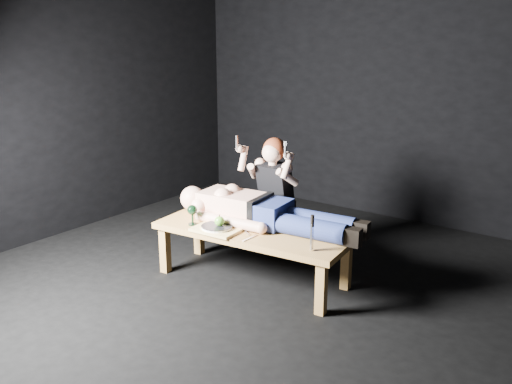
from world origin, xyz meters
TOP-DOWN VIEW (x-y plane):
  - ground at (0.00, 0.00)m, footprint 5.00×5.00m
  - back_wall at (0.00, 2.50)m, footprint 5.00×0.00m
  - table at (-0.23, 0.24)m, footprint 1.66×0.76m
  - lying_man at (-0.19, 0.38)m, footprint 1.77×0.69m
  - kneeling_woman at (-0.36, 0.81)m, footprint 0.61×0.69m
  - serving_tray at (-0.44, 0.03)m, footprint 0.39×0.29m
  - plate at (-0.44, 0.03)m, footprint 0.27×0.27m
  - apple at (-0.42, 0.04)m, footprint 0.08×0.08m
  - goblet at (-0.69, 0.02)m, footprint 0.09×0.09m
  - fork_flat at (-0.57, 0.02)m, footprint 0.06×0.17m
  - knife_flat at (-0.12, 0.05)m, footprint 0.02×0.17m
  - spoon_flat at (-0.23, 0.14)m, footprint 0.15×0.11m
  - carving_knife at (0.39, 0.12)m, footprint 0.04×0.04m

SIDE VIEW (x-z plane):
  - ground at x=0.00m, z-range 0.00..0.00m
  - table at x=-0.23m, z-range 0.00..0.45m
  - fork_flat at x=-0.57m, z-range 0.45..0.46m
  - knife_flat at x=-0.12m, z-range 0.45..0.46m
  - spoon_flat at x=-0.23m, z-range 0.45..0.46m
  - serving_tray at x=-0.44m, z-range 0.45..0.47m
  - plate at x=-0.44m, z-range 0.47..0.49m
  - apple at x=-0.42m, z-range 0.49..0.57m
  - goblet at x=-0.69m, z-range 0.45..0.62m
  - kneeling_woman at x=-0.36m, z-range 0.00..1.15m
  - carving_knife at x=0.39m, z-range 0.45..0.72m
  - lying_man at x=-0.19m, z-range 0.45..0.73m
  - back_wall at x=0.00m, z-range -1.00..4.00m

